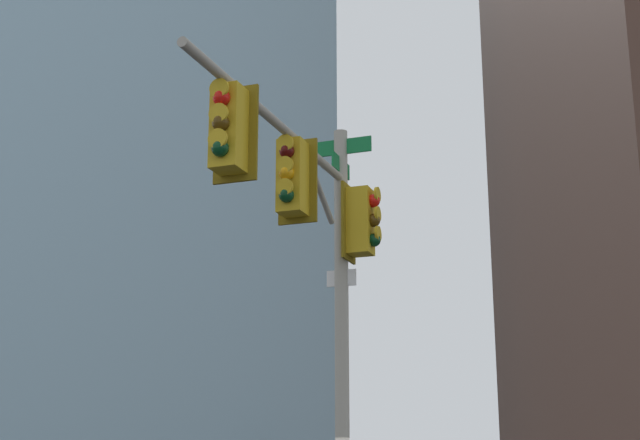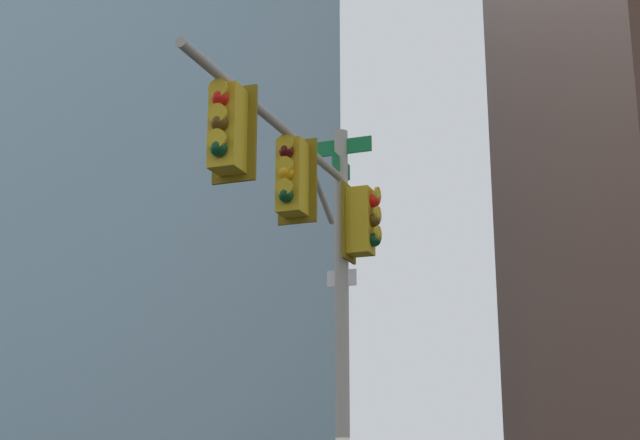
% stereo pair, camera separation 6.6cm
% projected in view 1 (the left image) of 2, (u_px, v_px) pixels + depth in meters
% --- Properties ---
extents(signal_pole_assembly, '(4.94, 2.73, 7.08)m').
position_uv_depth(signal_pole_assembly, '(314.00, 239.00, 13.16)').
color(signal_pole_assembly, '#9E998C').
rests_on(signal_pole_assembly, ground_plane).
extents(building_glass_tower, '(28.09, 25.77, 65.19)m').
position_uv_depth(building_glass_tower, '(138.00, 36.00, 68.97)').
color(building_glass_tower, '#8CB2C6').
rests_on(building_glass_tower, ground_plane).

